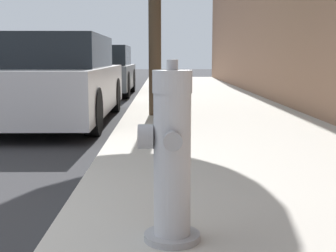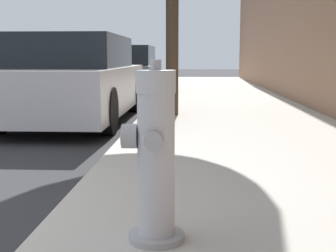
% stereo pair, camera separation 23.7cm
% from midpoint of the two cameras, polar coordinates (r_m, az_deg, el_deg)
% --- Properties ---
extents(sidewalk_slab, '(3.01, 40.00, 0.14)m').
position_cam_midpoint_polar(sidewalk_slab, '(2.73, 15.94, -13.51)').
color(sidewalk_slab, '#B7B2A8').
rests_on(sidewalk_slab, ground_plane).
extents(fire_hydrant, '(0.32, 0.32, 0.92)m').
position_cam_midpoint_polar(fire_hydrant, '(2.36, -2.48, -4.01)').
color(fire_hydrant, '#97979C').
rests_on(fire_hydrant, sidewalk_slab).
extents(parked_car_near, '(1.77, 4.59, 1.42)m').
position_cam_midpoint_polar(parked_car_near, '(7.95, -14.25, 5.39)').
color(parked_car_near, '#B7B7BC').
rests_on(parked_car_near, ground_plane).
extents(parked_car_mid, '(1.84, 3.92, 1.39)m').
position_cam_midpoint_polar(parked_car_mid, '(13.46, -8.84, 6.61)').
color(parked_car_mid, '#4C5156').
rests_on(parked_car_mid, ground_plane).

